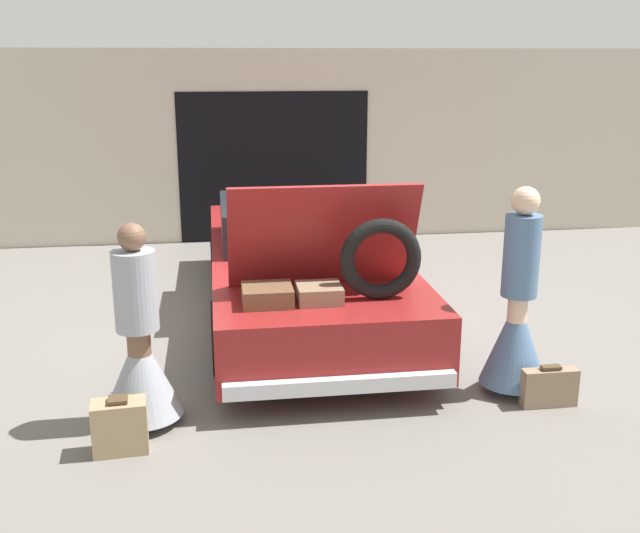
{
  "coord_description": "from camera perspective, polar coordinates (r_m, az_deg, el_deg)",
  "views": [
    {
      "loc": [
        -0.9,
        -7.58,
        2.69
      ],
      "look_at": [
        0.0,
        -1.32,
        0.91
      ],
      "focal_mm": 42.0,
      "sensor_mm": 36.0,
      "label": 1
    }
  ],
  "objects": [
    {
      "name": "garage_wall_back",
      "position": [
        11.24,
        -3.58,
        9.08
      ],
      "size": [
        12.0,
        0.14,
        2.8
      ],
      "color": "beige",
      "rests_on": "ground_plane"
    },
    {
      "name": "car",
      "position": [
        7.93,
        -1.35,
        0.13
      ],
      "size": [
        1.93,
        4.88,
        1.69
      ],
      "color": "maroon",
      "rests_on": "ground_plane"
    },
    {
      "name": "suitcase_beside_right_person",
      "position": [
        6.28,
        17.07,
        -8.78
      ],
      "size": [
        0.44,
        0.12,
        0.34
      ],
      "color": "#8C7259",
      "rests_on": "ground_plane"
    },
    {
      "name": "person_right",
      "position": [
        6.29,
        14.75,
        -4.0
      ],
      "size": [
        0.55,
        0.55,
        1.72
      ],
      "rotation": [
        0.0,
        0.0,
        1.51
      ],
      "color": "beige",
      "rests_on": "ground_plane"
    },
    {
      "name": "person_left",
      "position": [
        5.75,
        -13.57,
        -6.57
      ],
      "size": [
        0.6,
        0.6,
        1.55
      ],
      "rotation": [
        0.0,
        0.0,
        -1.65
      ],
      "color": "brown",
      "rests_on": "ground_plane"
    },
    {
      "name": "suitcase_beside_left_person",
      "position": [
        5.53,
        -15.0,
        -11.68
      ],
      "size": [
        0.39,
        0.24,
        0.41
      ],
      "color": "#9E8460",
      "rests_on": "ground_plane"
    },
    {
      "name": "ground_plane",
      "position": [
        8.1,
        -1.33,
        -3.67
      ],
      "size": [
        40.0,
        40.0,
        0.0
      ],
      "primitive_type": "plane",
      "color": "slate"
    }
  ]
}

